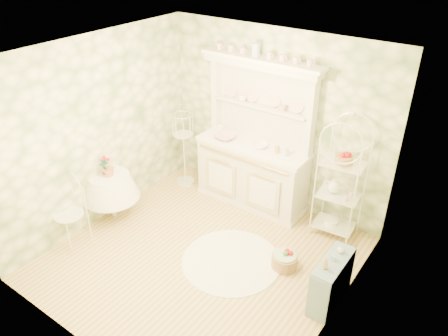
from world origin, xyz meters
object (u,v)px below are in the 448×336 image
Objects in this scene: side_shelf at (331,280)px; birdcage_stand at (184,145)px; kitchen_dresser at (253,137)px; cafe_chair at (69,216)px; floor_basket at (285,259)px; round_table at (111,194)px; bakers_rack at (341,177)px.

birdcage_stand is (-3.10, 1.06, 0.40)m from side_shelf.
kitchen_dresser is at bearing 142.05° from side_shelf.
cafe_chair is (-1.48, -2.29, -0.72)m from kitchen_dresser.
birdcage_stand is at bearing 156.55° from side_shelf.
birdcage_stand is 3.86× the size of floor_basket.
kitchen_dresser is 1.87m from floor_basket.
cafe_chair is at bearing -167.12° from side_shelf.
birdcage_stand is at bearing 79.23° from round_table.
cafe_chair is 2.95m from floor_basket.
kitchen_dresser is 2.69× the size of cafe_chair.
kitchen_dresser is 1.30m from birdcage_stand.
cafe_chair is at bearing -97.04° from birdcage_stand.
kitchen_dresser is 2.27m from round_table.
birdcage_stand is at bearing -171.67° from kitchen_dresser.
floor_basket is at bearing -41.33° from kitchen_dresser.
kitchen_dresser reaches higher than round_table.
side_shelf is 3.52m from cafe_chair.
round_table is (-1.48, -1.55, -0.75)m from kitchen_dresser.
floor_basket is (2.65, 1.26, -0.30)m from cafe_chair.
kitchen_dresser is at bearing 8.33° from birdcage_stand.
bakers_rack is 2.40× the size of round_table.
floor_basket is (-0.23, -1.03, -0.82)m from bakers_rack.
bakers_rack reaches higher than floor_basket.
kitchen_dresser is 1.60× the size of birdcage_stand.
round_table is at bearing -179.25° from side_shelf.
birdcage_stand is (-1.22, -0.18, -0.43)m from kitchen_dresser.
floor_basket is (2.39, -0.85, -0.60)m from birdcage_stand.
birdcage_stand reaches higher than round_table.
side_shelf is at bearing -33.40° from kitchen_dresser.
side_shelf is (1.88, -1.24, -0.82)m from kitchen_dresser.
bakers_rack is at bearing -0.28° from kitchen_dresser.
cafe_chair is 2.29× the size of floor_basket.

